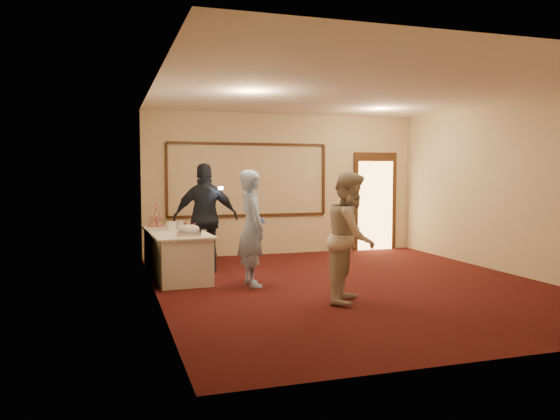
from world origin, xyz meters
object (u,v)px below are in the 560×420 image
object	(u,v)px
plate_stack_a	(171,226)
buffet_table	(176,253)
pavlova_tray	(190,230)
tart	(192,230)
plate_stack_b	(179,225)
woman	(351,237)
man	(252,228)
guest	(206,218)
cupcake_stand	(156,217)

from	to	relation	value
plate_stack_a	buffet_table	bearing A→B (deg)	-58.31
buffet_table	plate_stack_a	size ratio (longest dim) A/B	13.00
pavlova_tray	tart	xyz separation A→B (m)	(0.11, 0.50, -0.05)
plate_stack_b	woman	world-z (taller)	woman
plate_stack_a	man	xyz separation A→B (m)	(1.09, -1.24, 0.05)
plate_stack_b	guest	size ratio (longest dim) A/B	0.09
buffet_table	woman	world-z (taller)	woman
woman	guest	bearing A→B (deg)	62.38
buffet_table	man	size ratio (longest dim) A/B	1.31
cupcake_stand	tart	world-z (taller)	cupcake_stand
cupcake_stand	guest	distance (m)	1.08
man	woman	bearing A→B (deg)	-146.00
buffet_table	tart	bearing A→B (deg)	-43.51
buffet_table	cupcake_stand	xyz separation A→B (m)	(-0.25, 0.93, 0.55)
buffet_table	man	distance (m)	1.62
pavlova_tray	plate_stack_b	size ratio (longest dim) A/B	3.15
plate_stack_b	tart	distance (m)	0.56
plate_stack_a	woman	size ratio (longest dim) A/B	0.10
woman	plate_stack_a	bearing A→B (deg)	72.40
cupcake_stand	buffet_table	bearing A→B (deg)	-75.10
man	guest	distance (m)	1.44
woman	pavlova_tray	bearing A→B (deg)	80.47
plate_stack_a	plate_stack_b	world-z (taller)	plate_stack_a
plate_stack_b	man	size ratio (longest dim) A/B	0.10
plate_stack_b	man	world-z (taller)	man
buffet_table	guest	world-z (taller)	guest
woman	buffet_table	bearing A→B (deg)	72.65
buffet_table	man	world-z (taller)	man
man	plate_stack_b	bearing A→B (deg)	30.41
man	tart	bearing A→B (deg)	38.61
cupcake_stand	guest	bearing A→B (deg)	-42.20
cupcake_stand	woman	distance (m)	4.16
buffet_table	cupcake_stand	bearing A→B (deg)	104.90
buffet_table	man	xyz separation A→B (m)	(1.03, -1.14, 0.51)
plate_stack_a	pavlova_tray	bearing A→B (deg)	-76.94
pavlova_tray	cupcake_stand	bearing A→B (deg)	102.89
plate_stack_b	tart	size ratio (longest dim) A/B	0.64
buffet_table	pavlova_tray	distance (m)	0.88
plate_stack_a	man	bearing A→B (deg)	-48.59
buffet_table	pavlova_tray	world-z (taller)	pavlova_tray
pavlova_tray	tart	world-z (taller)	pavlova_tray
plate_stack_a	tart	xyz separation A→B (m)	(0.30, -0.33, -0.05)
pavlova_tray	guest	bearing A→B (deg)	66.17
plate_stack_a	guest	distance (m)	0.63
man	cupcake_stand	bearing A→B (deg)	29.39
buffet_table	plate_stack_b	size ratio (longest dim) A/B	13.55
pavlova_tray	cupcake_stand	distance (m)	1.71
pavlova_tray	tart	distance (m)	0.52
woman	tart	bearing A→B (deg)	71.81
tart	guest	size ratio (longest dim) A/B	0.14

